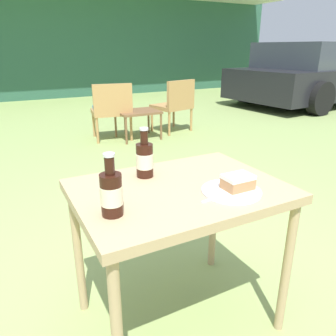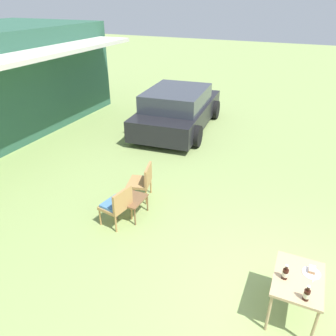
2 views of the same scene
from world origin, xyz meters
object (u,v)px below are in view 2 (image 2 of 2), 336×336
Objects in this scene: patio_table at (298,282)px; cola_bottle_near at (285,273)px; parked_car at (178,109)px; garden_side_table at (132,200)px; wicker_chair_plain at (143,180)px; cake_on_plate at (312,271)px; wicker_chair_cushioned at (117,204)px; cola_bottle_far at (307,294)px.

patio_table is 3.85× the size of cola_bottle_near.
garden_side_table is at bearing -172.96° from parked_car.
wicker_chair_plain is 0.92× the size of patio_table.
wicker_chair_plain is 3.31× the size of cake_on_plate.
cola_bottle_far is at bearing 80.76° from wicker_chair_cushioned.
cola_bottle_far reaches higher than cake_on_plate.
wicker_chair_cushioned is 0.92× the size of patio_table.
wicker_chair_cushioned is 1.37× the size of garden_side_table.
cake_on_plate is 1.07× the size of cola_bottle_near.
wicker_chair_cushioned is (-5.23, -0.93, -0.20)m from parked_car.
cola_bottle_far is (-6.34, -4.30, 0.12)m from parked_car.
cola_bottle_far is (-1.12, -3.37, 0.32)m from wicker_chair_cushioned.
cake_on_plate is (-1.61, -3.40, 0.26)m from wicker_chair_plain.
wicker_chair_cushioned is 0.99m from wicker_chair_plain.
wicker_chair_cushioned is 3.55× the size of cola_bottle_near.
wicker_chair_plain is at bearing -171.97° from wicker_chair_cushioned.
parked_car is 5.58× the size of wicker_chair_plain.
cake_on_plate is (-0.96, -3.30, 0.36)m from garden_side_table.
parked_car is 4.35m from wicker_chair_plain.
wicker_chair_cushioned reaches higher than garden_side_table.
cola_bottle_near is (-0.87, -3.10, 0.32)m from wicker_chair_cushioned.
parked_car is at bearing 33.46° from cola_bottle_near.
garden_side_table is 3.46m from cake_on_plate.
wicker_chair_plain is (0.99, -0.02, 0.00)m from wicker_chair_cushioned.
garden_side_table is 3.59m from cola_bottle_far.
wicker_chair_plain is 3.55× the size of cola_bottle_near.
garden_side_table is 3.36m from patio_table.
parked_car is 5.31m from wicker_chair_cushioned.
parked_car is 5.01m from garden_side_table.
garden_side_table is (-4.89, -1.05, -0.29)m from parked_car.
cola_bottle_near is (-6.10, -4.03, 0.12)m from parked_car.
cake_on_plate reaches higher than patio_table.
wicker_chair_cushioned is at bearing -174.95° from parked_car.
cake_on_plate is (0.17, -0.14, 0.10)m from patio_table.
wicker_chair_plain is at bearing 8.60° from garden_side_table.
garden_side_table is 0.67× the size of patio_table.
patio_table is at bearing -150.12° from parked_car.
cake_on_plate is at bearing -148.43° from parked_car.
cola_bottle_far is at bearing -162.66° from patio_table.
parked_car reaches higher than cola_bottle_far.
cola_bottle_near is (-1.86, -3.08, 0.32)m from wicker_chair_plain.
cola_bottle_far is (-0.32, -0.10, 0.16)m from patio_table.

